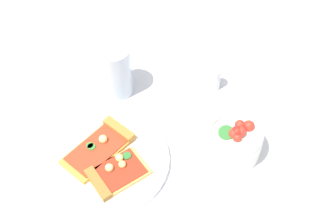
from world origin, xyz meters
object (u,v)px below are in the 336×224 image
object	(u,v)px
plate	(108,161)
pepper_shaker	(214,77)
pizza_slice_far	(102,145)
soda_glass	(115,73)
pizza_slice_near	(115,173)
salad_bowl	(235,141)

from	to	relation	value
plate	pepper_shaker	xyz separation A→B (m)	(-0.31, -0.03, 0.03)
pizza_slice_far	soda_glass	distance (m)	0.18
pizza_slice_near	soda_glass	xyz separation A→B (m)	(-0.13, -0.20, 0.04)
pizza_slice_near	pepper_shaker	bearing A→B (deg)	-166.85
pizza_slice_near	pizza_slice_far	distance (m)	0.07
plate	pizza_slice_far	distance (m)	0.03
pizza_slice_far	salad_bowl	distance (m)	0.27
pizza_slice_far	pepper_shaker	world-z (taller)	pepper_shaker
pizza_slice_far	salad_bowl	size ratio (longest dim) A/B	1.43
plate	pizza_slice_near	size ratio (longest dim) A/B	2.19
pizza_slice_far	soda_glass	xyz separation A→B (m)	(-0.12, -0.13, 0.04)
plate	salad_bowl	bearing A→B (deg)	149.40
pepper_shaker	pizza_slice_near	bearing A→B (deg)	13.15
pizza_slice_near	pizza_slice_far	size ratio (longest dim) A/B	0.72
plate	pizza_slice_far	world-z (taller)	pizza_slice_far
plate	soda_glass	world-z (taller)	soda_glass
plate	salad_bowl	size ratio (longest dim) A/B	2.26
pizza_slice_far	soda_glass	size ratio (longest dim) A/B	1.24
pizza_slice_near	plate	bearing A→B (deg)	-101.75
pizza_slice_far	pepper_shaker	size ratio (longest dim) A/B	2.24
plate	pizza_slice_near	xyz separation A→B (m)	(0.01, 0.04, 0.01)
salad_bowl	soda_glass	world-z (taller)	soda_glass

